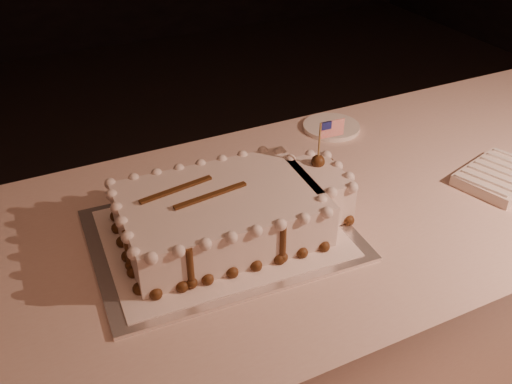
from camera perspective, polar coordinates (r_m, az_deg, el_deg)
name	(u,v)px	position (r m, az deg, el deg)	size (l,w,h in m)	color
banquet_table	(274,335)	(1.50, 1.77, -14.15)	(2.40, 0.80, 0.75)	beige
cake_board	(221,235)	(1.19, -3.48, -4.27)	(0.53, 0.39, 0.01)	white
doily	(221,233)	(1.18, -3.48, -4.08)	(0.47, 0.36, 0.00)	white
sheet_cake	(233,211)	(1.16, -2.28, -1.88)	(0.51, 0.31, 0.20)	silver
napkin_stack	(499,177)	(1.47, 23.16, 1.41)	(0.23, 0.19, 0.03)	silver
side_plate	(331,127)	(1.60, 7.54, 6.46)	(0.16, 0.16, 0.01)	white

